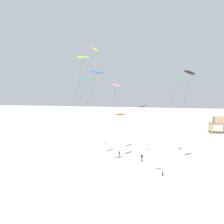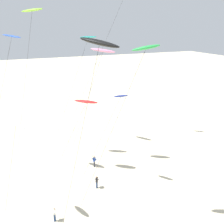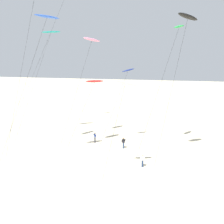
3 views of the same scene
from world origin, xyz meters
name	(u,v)px [view 1 (image 1 of 3)]	position (x,y,z in m)	size (l,w,h in m)	color
ground_plane	(116,173)	(0.00, 0.00, 0.00)	(260.00, 260.00, 0.00)	beige
kite_lime	(84,58)	(-6.54, 1.99, 20.98)	(4.72, 5.16, 21.55)	#8CD833
kite_blue	(96,73)	(-3.29, -1.08, 17.90)	(6.30, 6.26, 18.40)	blue
kite_white	(154,118)	(6.40, -2.09, 10.62)	(3.46, 3.09, 11.26)	white
kite_pink	(117,85)	(-1.55, 9.83, 16.12)	(5.28, 5.76, 16.61)	pink
kite_navy	(143,107)	(4.30, 9.66, 11.36)	(4.64, 4.47, 11.88)	navy
kite_teal	(86,80)	(-8.80, 10.23, 17.38)	(6.34, 6.14, 17.81)	teal
kite_green	(179,78)	(11.60, 8.47, 17.44)	(5.68, 6.08, 18.03)	green
kite_black	(190,73)	(12.67, 4.01, 18.13)	(4.55, 4.64, 18.72)	black
kite_red	(121,114)	(-0.18, 6.89, 9.94)	(4.74, 5.02, 10.26)	red
kite_yellow	(94,52)	(-8.76, 17.07, 25.01)	(9.52, 9.96, 26.27)	yellow
kite_flyer_nearest	(142,158)	(4.40, 6.52, 0.89)	(0.59, 0.57, 1.67)	navy
kite_flyer_middle	(119,154)	(-0.61, 7.99, 0.89)	(0.66, 0.68, 1.67)	#33333D
kite_flyer_furthest	(163,171)	(8.18, 0.49, 0.89)	(0.69, 0.67, 1.67)	navy
stilt_house	(219,121)	(29.72, 37.67, 4.33)	(5.91, 4.51, 6.05)	#846647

